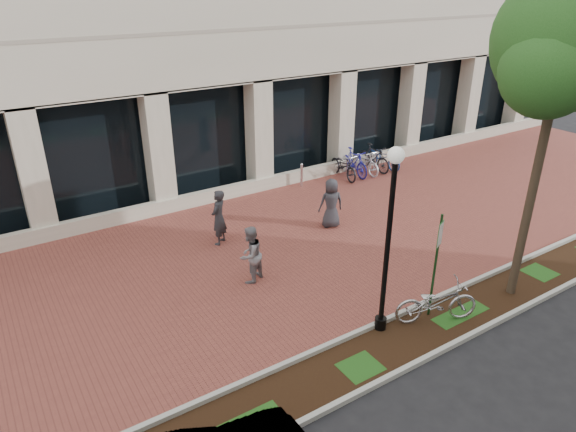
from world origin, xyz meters
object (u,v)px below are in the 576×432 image
pedestrian_left (219,218)px  pedestrian_mid (250,255)px  locked_bicycle (436,302)px  street_tree (563,50)px  lamppost (389,233)px  bike_rack_cluster (364,161)px  parking_sign (437,254)px  pedestrian_right (331,203)px  bollard (302,175)px

pedestrian_left → pedestrian_mid: pedestrian_left is taller
locked_bicycle → street_tree: bearing=-70.4°
lamppost → pedestrian_left: size_ratio=2.53×
locked_bicycle → bike_rack_cluster: bearing=-7.0°
parking_sign → pedestrian_mid: (-2.94, 3.78, -0.91)m
pedestrian_mid → bike_rack_cluster: pedestrian_mid is taller
parking_sign → bike_rack_cluster: 10.27m
locked_bicycle → parking_sign: bearing=4.8°
parking_sign → pedestrian_right: size_ratio=1.64×
locked_bicycle → pedestrian_mid: bearing=59.4°
pedestrian_mid → pedestrian_right: (3.90, 1.56, 0.02)m
street_tree → pedestrian_left: bearing=128.7°
street_tree → pedestrian_right: size_ratio=4.72×
pedestrian_left → bollard: 5.54m
lamppost → pedestrian_right: lamppost is taller
pedestrian_right → locked_bicycle: bearing=95.5°
street_tree → locked_bicycle: 6.27m
lamppost → bollard: (3.55, 8.60, -2.05)m
parking_sign → street_tree: street_tree is taller
bollard → bike_rack_cluster: bearing=-2.4°
pedestrian_left → pedestrian_mid: size_ratio=1.09×
pedestrian_left → pedestrian_right: size_ratio=1.06×
pedestrian_mid → locked_bicycle: bearing=100.0°
locked_bicycle → bollard: locked_bicycle is taller
street_tree → locked_bicycle: size_ratio=3.88×
pedestrian_left → street_tree: bearing=89.8°
bike_rack_cluster → lamppost: bearing=-126.4°
parking_sign → pedestrian_right: bearing=55.2°
lamppost → locked_bicycle: lamppost is taller
street_tree → lamppost: bearing=170.3°
lamppost → bike_rack_cluster: bearing=51.8°
pedestrian_right → bollard: 3.74m
pedestrian_right → bollard: size_ratio=1.72×
lamppost → pedestrian_mid: (-1.56, 3.52, -1.73)m
pedestrian_right → bike_rack_cluster: 5.51m
pedestrian_left → bollard: (4.86, 2.62, -0.40)m
lamppost → bike_rack_cluster: 10.97m
parking_sign → pedestrian_mid: size_ratio=1.69×
lamppost → pedestrian_left: 6.34m
pedestrian_left → bollard: size_ratio=1.83×
pedestrian_right → parking_sign: bearing=95.9°
parking_sign → street_tree: 5.20m
pedestrian_right → bike_rack_cluster: size_ratio=0.54×
pedestrian_left → bike_rack_cluster: bearing=158.5°
locked_bicycle → bike_rack_cluster: (5.36, 8.96, -0.00)m
parking_sign → locked_bicycle: 1.21m
pedestrian_left → pedestrian_right: (3.65, -0.90, -0.05)m
parking_sign → bike_rack_cluster: bearing=34.2°
pedestrian_mid → parking_sign: bearing=102.4°
lamppost → pedestrian_right: size_ratio=2.68×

